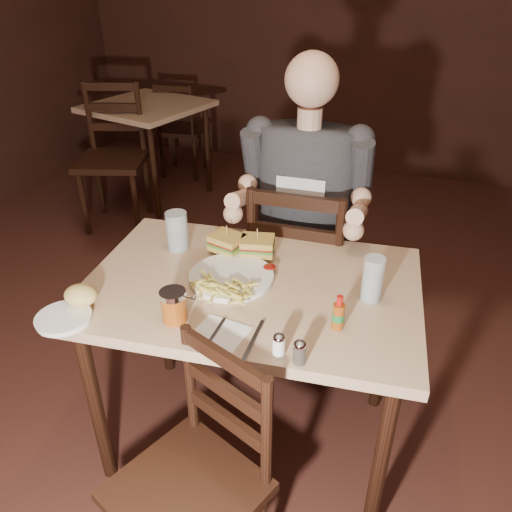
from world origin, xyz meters
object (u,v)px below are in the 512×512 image
(diner, at_px, (305,177))
(glass_left, at_px, (177,231))
(chair_far, at_px, (302,273))
(dinner_plate, at_px, (231,278))
(bg_table, at_px, (148,115))
(bg_chair_near, at_px, (112,160))
(glass_right, at_px, (373,279))
(main_table, at_px, (251,304))
(chair_near, at_px, (186,491))
(hot_sauce, at_px, (339,312))
(bg_chair_far, at_px, (182,129))
(syrup_dispenser, at_px, (174,306))
(side_plate, at_px, (64,319))

(diner, relative_size, glass_left, 6.32)
(chair_far, xyz_separation_m, dinner_plate, (-0.11, -0.57, 0.30))
(bg_table, height_order, bg_chair_near, bg_chair_near)
(diner, bearing_deg, glass_right, -55.43)
(main_table, distance_m, chair_near, 0.63)
(chair_near, bearing_deg, bg_table, 143.65)
(chair_near, xyz_separation_m, hot_sauce, (0.32, 0.43, 0.42))
(dinner_plate, bearing_deg, bg_table, 126.64)
(bg_chair_far, height_order, glass_left, glass_left)
(dinner_plate, xyz_separation_m, glass_right, (0.47, 0.05, 0.07))
(chair_near, xyz_separation_m, glass_left, (-0.35, 0.70, 0.43))
(bg_table, height_order, chair_near, chair_near)
(bg_chair_near, height_order, syrup_dispenser, bg_chair_near)
(glass_right, distance_m, syrup_dispenser, 0.63)
(chair_near, distance_m, diner, 1.22)
(hot_sauce, bearing_deg, glass_left, 157.84)
(hot_sauce, bearing_deg, glass_right, 68.91)
(bg_table, xyz_separation_m, bg_chair_far, (0.00, 0.55, -0.26))
(glass_right, xyz_separation_m, syrup_dispenser, (-0.55, -0.31, -0.02))
(diner, bearing_deg, side_plate, -121.99)
(glass_right, bearing_deg, glass_left, 173.08)
(bg_chair_near, xyz_separation_m, hot_sauce, (1.95, -1.67, 0.33))
(main_table, xyz_separation_m, glass_left, (-0.35, 0.13, 0.16))
(bg_chair_near, height_order, glass_right, bg_chair_near)
(main_table, relative_size, side_plate, 7.33)
(bg_chair_near, bearing_deg, diner, -49.31)
(bg_chair_far, distance_m, side_plate, 3.25)
(glass_right, height_order, side_plate, glass_right)
(glass_left, distance_m, glass_right, 0.75)
(bg_chair_far, bearing_deg, main_table, 114.12)
(chair_near, relative_size, side_plate, 5.00)
(chair_near, bearing_deg, diner, 110.12)
(hot_sauce, relative_size, syrup_dispenser, 1.10)
(chair_near, bearing_deg, side_plate, -178.55)
(chair_far, xyz_separation_m, glass_right, (0.36, -0.52, 0.37))
(syrup_dispenser, bearing_deg, side_plate, -165.50)
(side_plate, bearing_deg, main_table, 39.53)
(bg_chair_near, distance_m, syrup_dispenser, 2.34)
(dinner_plate, bearing_deg, glass_right, 5.63)
(bg_chair_near, bearing_deg, main_table, -61.28)
(diner, height_order, syrup_dispenser, diner)
(chair_far, height_order, hot_sauce, chair_far)
(glass_right, xyz_separation_m, side_plate, (-0.87, -0.43, -0.07))
(bg_chair_far, distance_m, bg_chair_near, 1.10)
(chair_near, xyz_separation_m, syrup_dispenser, (-0.16, 0.30, 0.41))
(dinner_plate, bearing_deg, hot_sauce, -19.04)
(bg_table, distance_m, bg_chair_far, 0.61)
(bg_chair_near, xyz_separation_m, syrup_dispenser, (1.47, -1.80, 0.32))
(dinner_plate, height_order, side_plate, dinner_plate)
(main_table, relative_size, chair_far, 1.26)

